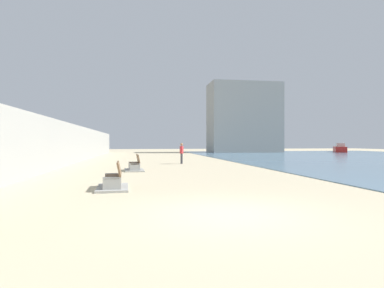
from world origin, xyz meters
TOP-DOWN VIEW (x-y plane):
  - ground_plane at (0.00, 18.00)m, footprint 120.00×120.00m
  - seawall at (-7.50, 18.00)m, footprint 0.80×64.00m
  - bench_near at (-2.96, 4.69)m, footprint 1.19×2.15m
  - bench_far at (-2.30, 12.19)m, footprint 1.23×2.17m
  - person_walking at (1.27, 17.90)m, footprint 0.32×0.47m
  - boat_mid_bay at (32.27, 43.56)m, footprint 4.68×6.49m
  - harbor_building at (15.81, 46.00)m, footprint 12.00×6.00m

SIDE VIEW (x-z plane):
  - ground_plane at x=0.00m, z-range 0.00..0.00m
  - bench_near at x=-2.96m, z-range -0.26..0.72m
  - bench_far at x=-2.30m, z-range -0.26..0.72m
  - boat_mid_bay at x=32.27m, z-range -0.15..1.44m
  - person_walking at x=1.27m, z-range 0.13..1.78m
  - seawall at x=-7.50m, z-range 0.00..3.13m
  - harbor_building at x=15.81m, z-range 0.00..11.83m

